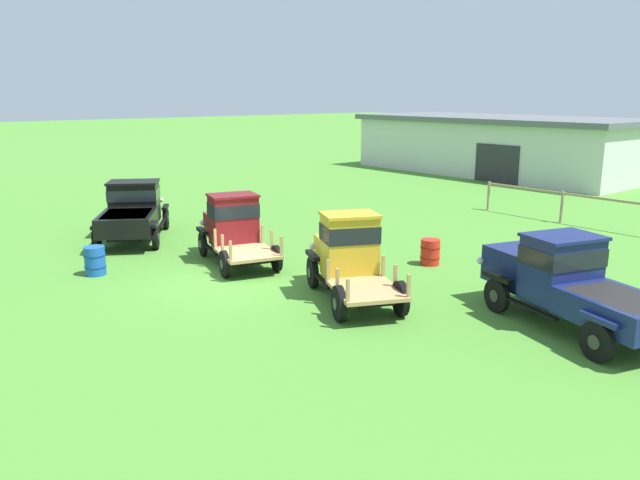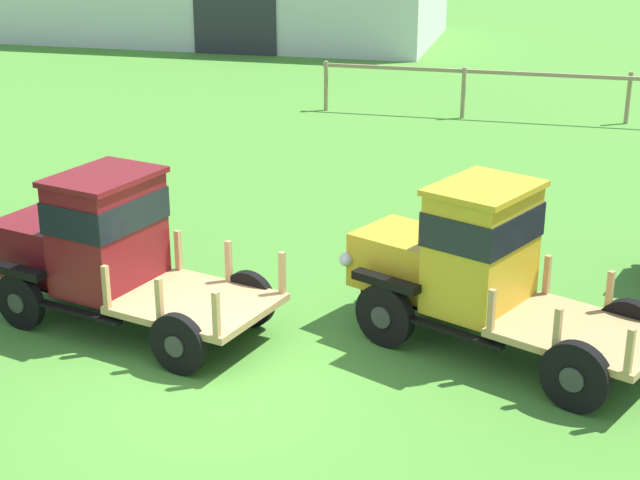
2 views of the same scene
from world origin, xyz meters
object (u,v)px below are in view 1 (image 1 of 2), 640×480
(oil_drum_beside_row, at_px, (430,252))
(oil_drum_near_fence, at_px, (95,261))
(farm_shed, at_px, (499,145))
(vintage_truck_midrow_center, at_px, (348,253))
(vintage_truck_far_side, at_px, (567,281))
(vintage_truck_second_in_line, at_px, (233,226))
(vintage_truck_foreground_near, at_px, (133,210))

(oil_drum_beside_row, xyz_separation_m, oil_drum_near_fence, (-5.80, -9.08, 0.02))
(farm_shed, bearing_deg, vintage_truck_midrow_center, -62.25)
(vintage_truck_far_side, relative_size, oil_drum_beside_row, 6.47)
(vintage_truck_far_side, height_order, oil_drum_beside_row, vintage_truck_far_side)
(vintage_truck_far_side, distance_m, oil_drum_beside_row, 6.07)
(vintage_truck_second_in_line, relative_size, vintage_truck_far_side, 0.86)
(farm_shed, bearing_deg, oil_drum_near_fence, -76.55)
(vintage_truck_midrow_center, height_order, vintage_truck_far_side, vintage_truck_midrow_center)
(vintage_truck_foreground_near, bearing_deg, oil_drum_beside_row, 31.42)
(oil_drum_beside_row, distance_m, oil_drum_near_fence, 10.78)
(farm_shed, bearing_deg, vintage_truck_foreground_near, -83.16)
(vintage_truck_foreground_near, xyz_separation_m, vintage_truck_far_side, (15.70, 4.38, 0.00))
(vintage_truck_foreground_near, distance_m, oil_drum_near_fence, 5.15)
(vintage_truck_midrow_center, height_order, oil_drum_near_fence, vintage_truck_midrow_center)
(vintage_truck_midrow_center, xyz_separation_m, oil_drum_near_fence, (-6.45, -4.87, -0.75))
(vintage_truck_second_in_line, bearing_deg, vintage_truck_midrow_center, 5.52)
(oil_drum_near_fence, bearing_deg, oil_drum_beside_row, 57.41)
(farm_shed, distance_m, vintage_truck_midrow_center, 30.01)
(vintage_truck_foreground_near, relative_size, vintage_truck_far_side, 1.01)
(farm_shed, bearing_deg, vintage_truck_second_in_line, -72.33)
(vintage_truck_foreground_near, distance_m, vintage_truck_far_side, 16.30)
(vintage_truck_second_in_line, xyz_separation_m, oil_drum_beside_row, (4.70, 4.73, -0.75))
(vintage_truck_second_in_line, distance_m, oil_drum_beside_row, 6.71)
(farm_shed, bearing_deg, oil_drum_beside_row, -59.19)
(vintage_truck_foreground_near, bearing_deg, vintage_truck_midrow_center, 9.89)
(vintage_truck_far_side, distance_m, oil_drum_near_fence, 13.77)
(vintage_truck_foreground_near, height_order, oil_drum_near_fence, vintage_truck_foreground_near)
(vintage_truck_foreground_near, xyz_separation_m, vintage_truck_second_in_line, (5.22, 1.33, 0.05))
(vintage_truck_second_in_line, distance_m, vintage_truck_far_side, 10.92)
(oil_drum_beside_row, height_order, oil_drum_near_fence, oil_drum_near_fence)
(vintage_truck_second_in_line, height_order, oil_drum_near_fence, vintage_truck_second_in_line)
(farm_shed, relative_size, vintage_truck_foreground_near, 3.58)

